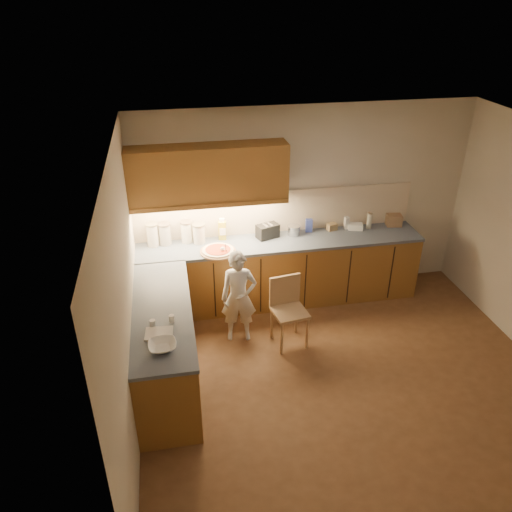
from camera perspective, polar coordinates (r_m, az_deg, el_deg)
name	(u,v)px	position (r m, az deg, el deg)	size (l,w,h in m)	color
room	(361,246)	(4.87, 11.94, 1.17)	(4.54, 4.50, 2.62)	brown
l_counter	(246,293)	(6.29, -1.18, -4.21)	(3.77, 2.62, 0.92)	olive
backsplash	(276,212)	(6.67, 2.35, 5.09)	(3.75, 0.02, 0.58)	beige
upper_cabinets	(208,174)	(6.16, -5.50, 9.31)	(1.95, 0.36, 0.73)	olive
pizza_on_board	(218,251)	(6.26, -4.35, 0.60)	(0.45, 0.45, 0.18)	tan
child	(239,297)	(5.98, -1.97, -4.71)	(0.43, 0.28, 1.18)	silver
wooden_chair	(288,306)	(5.99, 3.64, -5.72)	(0.44, 0.44, 0.86)	tan
mixing_bowl	(162,346)	(4.73, -10.66, -10.07)	(0.26, 0.26, 0.06)	white
canister_a	(153,235)	(6.47, -11.74, 2.40)	(0.16, 0.16, 0.31)	silver
canister_b	(165,234)	(6.49, -10.38, 2.52)	(0.17, 0.17, 0.29)	beige
canister_c	(187,232)	(6.50, -7.93, 2.77)	(0.15, 0.15, 0.29)	white
canister_d	(199,233)	(6.47, -6.54, 2.59)	(0.16, 0.16, 0.27)	silver
oil_jug	(222,230)	(6.53, -3.88, 3.00)	(0.11, 0.09, 0.30)	gold
toaster	(268,231)	(6.58, 1.33, 2.87)	(0.32, 0.25, 0.19)	black
steel_pot	(294,230)	(6.68, 4.33, 2.97)	(0.17, 0.17, 0.13)	silver
blue_box	(309,225)	(6.78, 6.06, 3.49)	(0.09, 0.06, 0.18)	#3545A0
card_box_a	(332,227)	(6.89, 8.67, 3.33)	(0.13, 0.09, 0.09)	tan
white_bottle	(346,223)	(6.94, 10.30, 3.74)	(0.06, 0.06, 0.17)	silver
flat_pack	(355,226)	(6.97, 11.28, 3.35)	(0.19, 0.14, 0.08)	white
tall_jar	(369,220)	(7.00, 12.83, 3.98)	(0.07, 0.07, 0.23)	silver
card_box_b	(394,220)	(7.19, 15.48, 3.97)	(0.20, 0.16, 0.16)	#967350
dough_cloth	(159,333)	(4.93, -11.03, -8.68)	(0.26, 0.21, 0.02)	silver
spice_jar_a	(153,324)	(5.02, -11.74, -7.58)	(0.06, 0.06, 0.08)	silver
spice_jar_b	(172,318)	(5.06, -9.63, -7.05)	(0.06, 0.06, 0.07)	white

